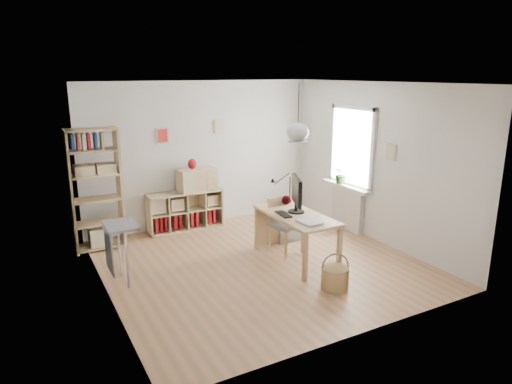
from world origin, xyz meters
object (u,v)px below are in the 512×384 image
chair (284,221)px  tall_bookshelf (95,185)px  cube_shelf (184,213)px  drawer_chest (197,179)px  monitor (297,193)px  storage_chest (286,228)px  desk (296,220)px

chair → tall_bookshelf: bearing=138.0°
cube_shelf → drawer_chest: bearing=-8.4°
cube_shelf → drawer_chest: (0.28, -0.04, 0.63)m
cube_shelf → monitor: monitor is taller
drawer_chest → tall_bookshelf: bearing=-178.8°
tall_bookshelf → drawer_chest: tall_bookshelf is taller
tall_bookshelf → storage_chest: size_ratio=3.19×
chair → monitor: monitor is taller
desk → tall_bookshelf: size_ratio=0.75×
cube_shelf → chair: 2.13m
cube_shelf → monitor: bearing=-63.4°
desk → drawer_chest: (-0.74, 2.19, 0.27)m
desk → cube_shelf: (-1.02, 2.23, -0.36)m
chair → monitor: bearing=-96.6°
desk → storage_chest: desk is taller
chair → drawer_chest: size_ratio=1.25×
cube_shelf → storage_chest: 1.95m
desk → tall_bookshelf: tall_bookshelf is taller
monitor → drawer_chest: 2.26m
tall_bookshelf → monitor: bearing=-35.3°
chair → monitor: 0.63m
cube_shelf → chair: chair is taller
desk → storage_chest: size_ratio=2.39×
monitor → drawer_chest: monitor is taller
desk → cube_shelf: size_ratio=1.07×
cube_shelf → monitor: size_ratio=2.34×
chair → storage_chest: size_ratio=1.44×
storage_chest → cube_shelf: bearing=134.4°
desk → chair: size_ratio=1.67×
cube_shelf → chair: (1.05, -1.84, 0.21)m
cube_shelf → tall_bookshelf: size_ratio=0.70×
drawer_chest → chair: bearing=-72.8°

